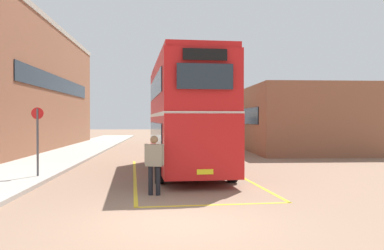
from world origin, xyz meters
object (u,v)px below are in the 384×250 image
object	(u,v)px
pedestrian_boarding	(154,160)
single_deck_bus	(195,127)
double_decker_bus	(185,113)
bus_stop_sign	(38,135)

from	to	relation	value
pedestrian_boarding	single_deck_bus	bearing A→B (deg)	82.69
double_decker_bus	pedestrian_boarding	size ratio (longest dim) A/B	5.52
pedestrian_boarding	bus_stop_sign	size ratio (longest dim) A/B	0.69
double_decker_bus	bus_stop_sign	xyz separation A→B (m)	(-5.63, -1.84, -0.82)
double_decker_bus	pedestrian_boarding	world-z (taller)	double_decker_bus
single_deck_bus	pedestrian_boarding	bearing A→B (deg)	-97.31
double_decker_bus	bus_stop_sign	world-z (taller)	double_decker_bus
bus_stop_sign	single_deck_bus	bearing A→B (deg)	68.21
single_deck_bus	bus_stop_sign	world-z (taller)	single_deck_bus
single_deck_bus	pedestrian_boarding	size ratio (longest dim) A/B	5.25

